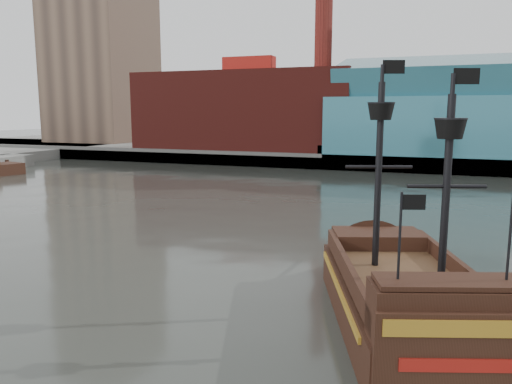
% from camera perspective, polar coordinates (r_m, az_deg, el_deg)
% --- Properties ---
extents(ground, '(400.00, 400.00, 0.00)m').
position_cam_1_polar(ground, '(25.97, -14.58, -12.92)').
color(ground, '#292B26').
rests_on(ground, ground).
extents(promenade_far, '(220.00, 60.00, 2.00)m').
position_cam_1_polar(promenade_far, '(112.71, 13.54, 4.54)').
color(promenade_far, slate).
rests_on(promenade_far, ground).
extents(seawall, '(220.00, 1.00, 2.60)m').
position_cam_1_polar(seawall, '(83.61, 10.93, 3.30)').
color(seawall, '#4C4C49').
rests_on(seawall, ground).
extents(skyline, '(149.00, 45.00, 62.00)m').
position_cam_1_polar(skyline, '(105.49, 16.43, 16.95)').
color(skyline, brown).
rests_on(skyline, promenade_far).
extents(pirate_ship, '(10.48, 17.81, 12.79)m').
position_cam_1_polar(pirate_ship, '(23.52, 16.46, -12.35)').
color(pirate_ship, black).
rests_on(pirate_ship, ground).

